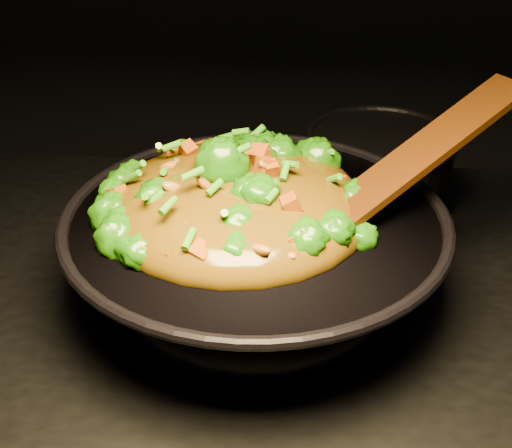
# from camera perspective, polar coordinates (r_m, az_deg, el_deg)

# --- Properties ---
(wok) EXTENTS (0.58, 0.58, 0.13)m
(wok) POSITION_cam_1_polar(r_m,az_deg,el_deg) (0.88, -0.05, -3.01)
(wok) COLOR black
(wok) RESTS_ON stovetop
(stir_fry) EXTENTS (0.39, 0.39, 0.11)m
(stir_fry) POSITION_cam_1_polar(r_m,az_deg,el_deg) (0.83, -1.62, 4.20)
(stir_fry) COLOR #237008
(stir_fry) RESTS_ON wok
(spatula) EXTENTS (0.30, 0.24, 0.14)m
(spatula) POSITION_cam_1_polar(r_m,az_deg,el_deg) (0.85, 11.84, 4.58)
(spatula) COLOR #360F06
(spatula) RESTS_ON wok
(back_pot) EXTENTS (0.22, 0.22, 0.12)m
(back_pot) POSITION_cam_1_polar(r_m,az_deg,el_deg) (1.11, 9.79, 4.28)
(back_pot) COLOR black
(back_pot) RESTS_ON stovetop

